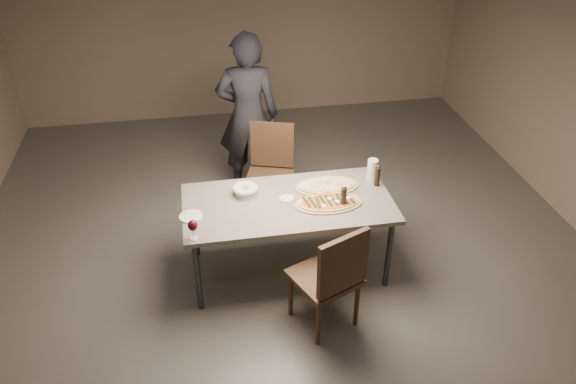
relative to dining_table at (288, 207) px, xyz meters
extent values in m
plane|color=#58534C|center=(0.00, 0.00, -0.69)|extent=(7.00, 7.00, 0.00)
plane|color=gray|center=(0.00, 3.50, 0.71)|extent=(6.00, 0.00, 6.00)
cube|color=slate|center=(0.00, 0.00, 0.04)|extent=(1.80, 0.90, 0.04)
cylinder|color=#333335|center=(-0.82, -0.37, -0.34)|extent=(0.05, 0.05, 0.71)
cylinder|color=#333335|center=(0.82, -0.37, -0.34)|extent=(0.05, 0.05, 0.71)
cylinder|color=#333335|center=(-0.82, 0.37, -0.34)|extent=(0.05, 0.05, 0.71)
cylinder|color=#333335|center=(0.82, 0.37, -0.34)|extent=(0.05, 0.05, 0.71)
ellipsoid|color=white|center=(0.35, -0.07, 0.10)|extent=(0.05, 0.05, 0.01)
ellipsoid|color=white|center=(0.28, -0.16, 0.10)|extent=(0.05, 0.05, 0.01)
ellipsoid|color=white|center=(0.40, -0.12, 0.10)|extent=(0.05, 0.05, 0.01)
ellipsoid|color=white|center=(0.51, -0.08, 0.10)|extent=(0.05, 0.05, 0.01)
cube|color=#223215|center=(0.15, -0.08, 0.09)|extent=(0.05, 0.17, 0.01)
cube|color=#223215|center=(0.19, -0.09, 0.09)|extent=(0.06, 0.17, 0.01)
cube|color=#223215|center=(0.24, -0.11, 0.09)|extent=(0.03, 0.17, 0.01)
cube|color=#223215|center=(0.29, -0.09, 0.09)|extent=(0.05, 0.17, 0.01)
cube|color=#223215|center=(0.33, -0.09, 0.09)|extent=(0.04, 0.17, 0.01)
cube|color=#223215|center=(0.38, -0.10, 0.09)|extent=(0.05, 0.17, 0.01)
cube|color=#223215|center=(0.43, -0.09, 0.09)|extent=(0.02, 0.17, 0.01)
cube|color=#223215|center=(0.47, -0.09, 0.09)|extent=(0.05, 0.17, 0.01)
cube|color=#223215|center=(0.52, -0.09, 0.09)|extent=(0.07, 0.17, 0.01)
cylinder|color=tan|center=(0.28, 0.13, 0.09)|extent=(0.07, 0.07, 0.00)
cylinder|color=tan|center=(0.49, 0.15, 0.09)|extent=(0.07, 0.07, 0.00)
cylinder|color=tan|center=(0.32, 0.20, 0.09)|extent=(0.07, 0.07, 0.00)
cylinder|color=tan|center=(0.40, 0.18, 0.09)|extent=(0.07, 0.07, 0.00)
cylinder|color=beige|center=(-0.35, 0.18, 0.09)|extent=(0.19, 0.19, 0.07)
torus|color=beige|center=(-0.35, 0.18, 0.12)|extent=(0.22, 0.22, 0.03)
cube|color=#9F7240|center=(-0.32, 0.18, 0.11)|extent=(0.06, 0.05, 0.04)
cube|color=#9F7240|center=(-0.35, 0.21, 0.11)|extent=(0.05, 0.06, 0.04)
cube|color=#9F7240|center=(-0.37, 0.18, 0.11)|extent=(0.06, 0.05, 0.04)
cube|color=#9F7240|center=(-0.35, 0.16, 0.11)|extent=(0.05, 0.06, 0.04)
cylinder|color=white|center=(0.00, 0.04, 0.06)|extent=(0.12, 0.12, 0.01)
cylinder|color=olive|center=(0.00, 0.04, 0.07)|extent=(0.09, 0.09, 0.00)
cylinder|color=black|center=(0.83, 0.12, 0.14)|extent=(0.05, 0.05, 0.17)
cylinder|color=black|center=(0.83, 0.12, 0.23)|extent=(0.05, 0.05, 0.02)
sphere|color=gold|center=(0.83, 0.12, 0.25)|extent=(0.02, 0.02, 0.02)
cylinder|color=black|center=(0.45, -0.16, 0.14)|extent=(0.05, 0.05, 0.17)
cylinder|color=black|center=(0.45, -0.16, 0.23)|extent=(0.05, 0.05, 0.02)
sphere|color=gold|center=(0.45, -0.16, 0.25)|extent=(0.02, 0.02, 0.02)
cylinder|color=silver|center=(0.82, 0.23, 0.16)|extent=(0.10, 0.10, 0.20)
cylinder|color=silver|center=(-0.81, -0.38, 0.06)|extent=(0.07, 0.07, 0.01)
cylinder|color=silver|center=(-0.81, -0.38, 0.10)|extent=(0.01, 0.01, 0.08)
ellipsoid|color=#470A13|center=(-0.81, -0.38, 0.18)|extent=(0.08, 0.08, 0.09)
cylinder|color=white|center=(-0.83, -0.08, 0.06)|extent=(0.19, 0.19, 0.01)
cube|color=#40291A|center=(0.17, -0.68, -0.23)|extent=(0.62, 0.62, 0.04)
cylinder|color=#40291A|center=(0.07, -0.93, -0.47)|extent=(0.04, 0.04, 0.44)
cylinder|color=#40291A|center=(0.43, -0.78, -0.47)|extent=(0.04, 0.04, 0.44)
cylinder|color=#40291A|center=(-0.08, -0.58, -0.47)|extent=(0.04, 0.04, 0.44)
cylinder|color=#40291A|center=(0.27, -0.43, -0.47)|extent=(0.04, 0.04, 0.44)
cube|color=#40291A|center=(0.26, -0.88, 0.05)|extent=(0.43, 0.22, 0.49)
cube|color=#40291A|center=(-0.04, 0.86, -0.23)|extent=(0.59, 0.59, 0.04)
cylinder|color=#40291A|center=(0.20, 0.98, -0.47)|extent=(0.04, 0.04, 0.44)
cylinder|color=#40291A|center=(-0.16, 1.10, -0.47)|extent=(0.04, 0.04, 0.44)
cylinder|color=#40291A|center=(0.09, 0.62, -0.47)|extent=(0.04, 0.04, 0.44)
cylinder|color=#40291A|center=(-0.28, 0.73, -0.47)|extent=(0.04, 0.04, 0.44)
cube|color=#40291A|center=(0.03, 1.06, 0.05)|extent=(0.44, 0.18, 0.49)
imported|color=black|center=(-0.17, 1.45, 0.21)|extent=(0.70, 0.50, 1.80)
camera|label=1|loc=(-0.70, -3.94, 2.75)|focal=35.00mm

